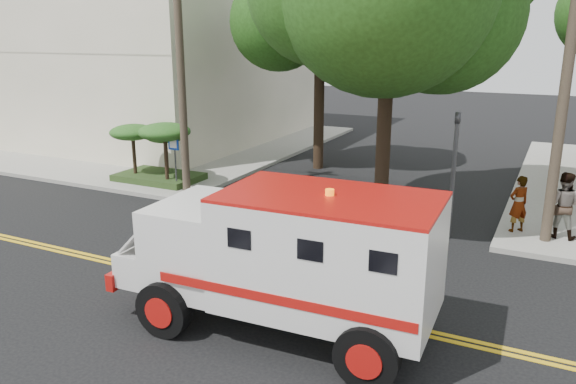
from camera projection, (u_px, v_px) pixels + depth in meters
The scene contains 12 objects.
ground at pixel (231, 289), 12.82m from camera, with size 100.00×100.00×0.00m, color black.
sidewalk_nw at pixel (150, 141), 30.20m from camera, with size 17.00×17.00×0.15m, color gray.
building_left at pixel (133, 43), 30.97m from camera, with size 16.00×14.00×10.00m, color beige.
utility_pole_left at pixel (181, 68), 19.17m from camera, with size 0.28×0.28×9.00m, color #382D23.
utility_pole_right at pixel (566, 80), 14.28m from camera, with size 0.28×0.28×9.00m, color #382D23.
tree_left at pixel (325, 31), 22.59m from camera, with size 4.48×4.20×7.70m.
traffic_signal at pixel (454, 162), 15.44m from camera, with size 0.15×0.18×3.60m.
accessibility_sign at pixel (175, 155), 20.42m from camera, with size 0.45×0.10×2.02m.
palm_planter at pixel (155, 143), 21.26m from camera, with size 3.52×2.63×2.36m.
armored_truck at pixel (288, 253), 10.59m from camera, with size 6.38×2.75×2.87m.
pedestrian_a at pixel (518, 204), 15.93m from camera, with size 0.60×0.39×1.65m, color gray.
pedestrian_b at pixel (562, 205), 15.45m from camera, with size 0.91×0.71×1.87m, color gray.
Camera 1 is at (6.36, -9.96, 5.61)m, focal length 35.00 mm.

